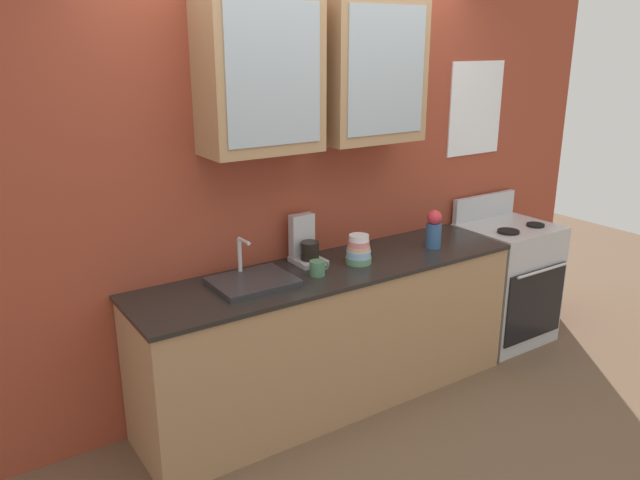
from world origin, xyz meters
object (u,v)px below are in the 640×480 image
object	(u,v)px
cup_near_sink	(318,268)
coffee_maker	(305,245)
bowl_stack	(359,250)
stove_range	(505,282)
vase	(434,229)
sink_faucet	(252,281)

from	to	relation	value
cup_near_sink	coffee_maker	xyz separation A→B (m)	(0.06, 0.23, 0.06)
bowl_stack	cup_near_sink	distance (m)	0.32
stove_range	bowl_stack	distance (m)	1.48
stove_range	vase	size ratio (longest dim) A/B	4.28
sink_faucet	bowl_stack	distance (m)	0.70
stove_range	bowl_stack	size ratio (longest dim) A/B	6.01
sink_faucet	vase	xyz separation A→B (m)	(1.28, -0.08, 0.10)
stove_range	coffee_maker	bearing A→B (deg)	173.99
bowl_stack	stove_range	bearing A→B (deg)	0.82
bowl_stack	cup_near_sink	size ratio (longest dim) A/B	1.43
stove_range	coffee_maker	distance (m)	1.74
bowl_stack	coffee_maker	bearing A→B (deg)	142.90
sink_faucet	coffee_maker	world-z (taller)	coffee_maker
stove_range	sink_faucet	world-z (taller)	sink_faucet
sink_faucet	bowl_stack	size ratio (longest dim) A/B	2.49
bowl_stack	coffee_maker	size ratio (longest dim) A/B	0.61
sink_faucet	cup_near_sink	world-z (taller)	sink_faucet
sink_faucet	bowl_stack	xyz separation A→B (m)	(0.69, -0.05, 0.06)
stove_range	cup_near_sink	xyz separation A→B (m)	(-1.71, -0.06, 0.48)
coffee_maker	sink_faucet	bearing A→B (deg)	-161.78
cup_near_sink	coffee_maker	bearing A→B (deg)	74.30
sink_faucet	bowl_stack	bearing A→B (deg)	-4.01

